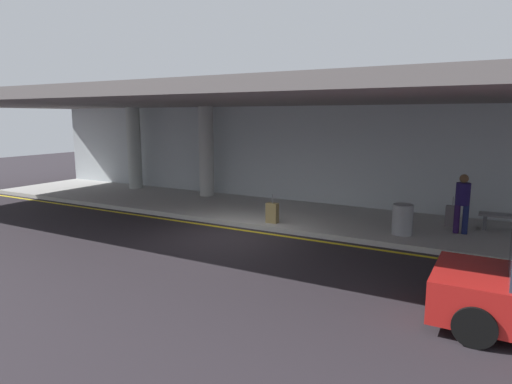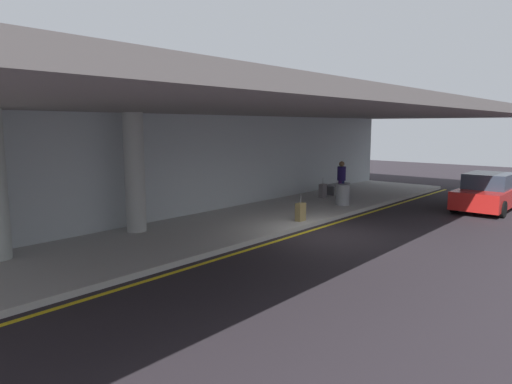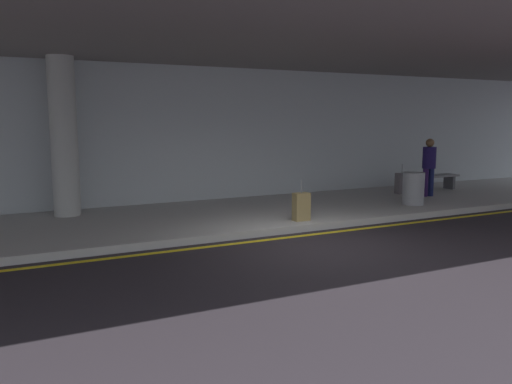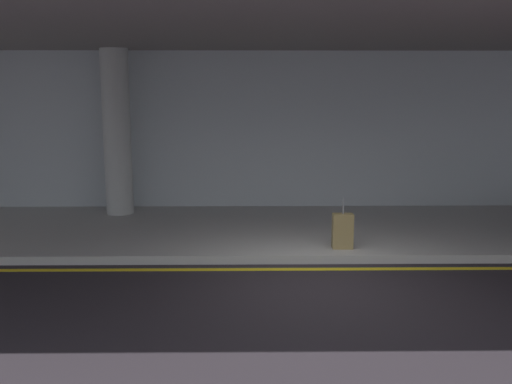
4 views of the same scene
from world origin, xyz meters
The scene contains 12 objects.
ground_plane centered at (0.00, 0.00, 0.00)m, with size 60.00×60.00×0.00m, color #292429.
sidewalk centered at (0.00, 3.10, 0.07)m, with size 26.00×4.20×0.15m, color #B1B0AD.
lane_stripe_yellow centered at (0.00, 0.72, 0.00)m, with size 26.00×0.14×0.01m, color yellow.
support_column_left_mid centered at (-4.00, 4.45, 1.97)m, with size 0.61×0.61×3.65m, color #ACADAA.
ceiling_overhang centered at (0.00, 2.60, 3.95)m, with size 28.00×13.20×0.30m, color slate.
terminal_back_wall centered at (0.00, 5.35, 1.90)m, with size 26.00×0.30×3.80m, color #AFB7BC.
car_red centered at (7.87, -2.62, 0.71)m, with size 4.10×1.92×1.50m.
traveler_with_luggage centered at (5.78, 2.93, 1.11)m, with size 0.38×0.38×1.68m.
suitcase_upright_primary centered at (5.48, 3.70, 0.46)m, with size 0.36×0.22×0.90m.
suitcase_upright_secondary centered at (0.58, 1.48, 0.46)m, with size 0.36×0.22×0.90m.
bench_metal centered at (6.98, 3.83, 0.50)m, with size 1.60×0.50×0.48m.
trash_bin_steel centered at (4.36, 2.03, 0.57)m, with size 0.56×0.56×0.85m, color gray.
Camera 2 is at (-12.17, -7.48, 3.40)m, focal length 32.24 mm.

